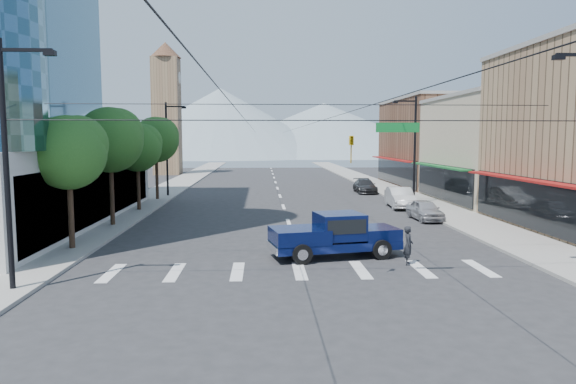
# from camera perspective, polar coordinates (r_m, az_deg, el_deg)

# --- Properties ---
(ground) EXTENTS (160.00, 160.00, 0.00)m
(ground) POSITION_cam_1_polar(r_m,az_deg,el_deg) (20.44, 2.16, -9.79)
(ground) COLOR #28282B
(ground) RESTS_ON ground
(sidewalk_left) EXTENTS (4.00, 120.00, 0.15)m
(sidewalk_left) POSITION_cam_1_polar(r_m,az_deg,el_deg) (60.72, -12.64, 0.60)
(sidewalk_left) COLOR gray
(sidewalk_left) RESTS_ON ground
(sidewalk_right) EXTENTS (4.00, 120.00, 0.15)m
(sidewalk_right) POSITION_cam_1_polar(r_m,az_deg,el_deg) (61.41, 10.02, 0.71)
(sidewalk_right) COLOR gray
(sidewalk_right) RESTS_ON ground
(shop_mid) EXTENTS (12.00, 14.00, 9.00)m
(shop_mid) POSITION_cam_1_polar(r_m,az_deg,el_deg) (48.75, 23.64, 4.20)
(shop_mid) COLOR tan
(shop_mid) RESTS_ON ground
(shop_far) EXTENTS (12.00, 18.00, 10.00)m
(shop_far) POSITION_cam_1_polar(r_m,az_deg,el_deg) (63.46, 17.18, 5.16)
(shop_far) COLOR brown
(shop_far) RESTS_ON ground
(clock_tower) EXTENTS (4.80, 4.80, 20.40)m
(clock_tower) POSITION_cam_1_polar(r_m,az_deg,el_deg) (83.08, -13.34, 9.27)
(clock_tower) COLOR #8C6B4C
(clock_tower) RESTS_ON ground
(mountain_left) EXTENTS (80.00, 80.00, 22.00)m
(mountain_left) POSITION_cam_1_polar(r_m,az_deg,el_deg) (170.20, -7.48, 7.69)
(mountain_left) COLOR gray
(mountain_left) RESTS_ON ground
(mountain_right) EXTENTS (90.00, 90.00, 18.00)m
(mountain_right) POSITION_cam_1_polar(r_m,az_deg,el_deg) (180.95, 3.99, 6.98)
(mountain_right) COLOR gray
(mountain_right) RESTS_ON ground
(tree_near) EXTENTS (3.65, 3.64, 6.71)m
(tree_near) POSITION_cam_1_polar(r_m,az_deg,el_deg) (27.34, -22.91, 4.31)
(tree_near) COLOR black
(tree_near) RESTS_ON ground
(tree_midnear) EXTENTS (4.09, 4.09, 7.52)m
(tree_midnear) POSITION_cam_1_polar(r_m,az_deg,el_deg) (34.00, -18.93, 5.69)
(tree_midnear) COLOR black
(tree_midnear) RESTS_ON ground
(tree_midfar) EXTENTS (3.65, 3.64, 6.71)m
(tree_midfar) POSITION_cam_1_polar(r_m,az_deg,el_deg) (40.78, -16.20, 4.91)
(tree_midfar) COLOR black
(tree_midfar) RESTS_ON ground
(tree_far) EXTENTS (4.09, 4.09, 7.52)m
(tree_far) POSITION_cam_1_polar(r_m,az_deg,el_deg) (47.62, -14.29, 5.80)
(tree_far) COLOR black
(tree_far) RESTS_ON ground
(signal_rig) EXTENTS (21.80, 0.20, 9.00)m
(signal_rig) POSITION_cam_1_polar(r_m,az_deg,el_deg) (18.73, 3.07, 3.19)
(signal_rig) COLOR black
(signal_rig) RESTS_ON ground
(lamp_pole_nw) EXTENTS (2.00, 0.25, 9.00)m
(lamp_pole_nw) POSITION_cam_1_polar(r_m,az_deg,el_deg) (50.40, -13.17, 5.08)
(lamp_pole_nw) COLOR black
(lamp_pole_nw) RESTS_ON ground
(lamp_pole_ne) EXTENTS (2.00, 0.25, 9.00)m
(lamp_pole_ne) POSITION_cam_1_polar(r_m,az_deg,el_deg) (43.42, 13.74, 4.96)
(lamp_pole_ne) COLOR black
(lamp_pole_ne) RESTS_ON ground
(pickup_truck) EXTENTS (6.42, 3.35, 2.07)m
(pickup_truck) POSITION_cam_1_polar(r_m,az_deg,el_deg) (24.25, 5.17, -4.70)
(pickup_truck) COLOR #08113E
(pickup_truck) RESTS_ON ground
(pedestrian) EXTENTS (0.55, 0.71, 1.72)m
(pedestrian) POSITION_cam_1_polar(r_m,az_deg,el_deg) (23.34, 13.22, -5.79)
(pedestrian) COLOR black
(pedestrian) RESTS_ON ground
(parked_car_near) EXTENTS (1.81, 4.15, 1.39)m
(parked_car_near) POSITION_cam_1_polar(r_m,az_deg,el_deg) (36.34, 14.98, -1.94)
(parked_car_near) COLOR #ABAAAF
(parked_car_near) RESTS_ON ground
(parked_car_mid) EXTENTS (2.07, 5.12, 1.65)m
(parked_car_mid) POSITION_cam_1_polar(r_m,az_deg,el_deg) (42.39, 12.35, -0.61)
(parked_car_mid) COLOR silver
(parked_car_mid) RESTS_ON ground
(parked_car_far) EXTENTS (2.06, 4.87, 1.40)m
(parked_car_far) POSITION_cam_1_polar(r_m,az_deg,el_deg) (53.54, 8.55, 0.66)
(parked_car_far) COLOR #2A2A2C
(parked_car_far) RESTS_ON ground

